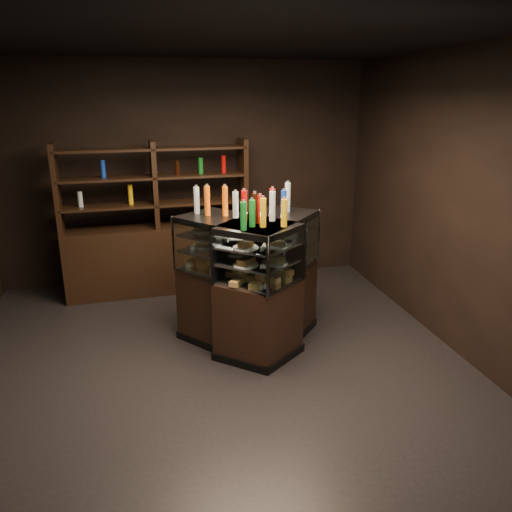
{
  "coord_description": "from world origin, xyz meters",
  "views": [
    {
      "loc": [
        -0.5,
        -4.4,
        2.52
      ],
      "look_at": [
        0.49,
        0.14,
        1.03
      ],
      "focal_mm": 35.0,
      "sensor_mm": 36.0,
      "label": 1
    }
  ],
  "objects": [
    {
      "name": "back_shelving",
      "position": [
        -0.43,
        2.05,
        0.61
      ],
      "size": [
        2.42,
        0.57,
        2.0
      ],
      "rotation": [
        0.0,
        0.0,
        0.06
      ],
      "color": "black",
      "rests_on": "ground"
    },
    {
      "name": "bottles_top",
      "position": [
        0.49,
        0.31,
        1.51
      ],
      "size": [
        1.04,
        0.85,
        0.3
      ],
      "color": "#147223",
      "rests_on": "display_case"
    },
    {
      "name": "potted_conifer",
      "position": [
        0.6,
        0.08,
        0.5
      ],
      "size": [
        0.41,
        0.41,
        0.88
      ],
      "rotation": [
        0.0,
        0.0,
        -0.33
      ],
      "color": "black",
      "rests_on": "ground"
    },
    {
      "name": "food_display",
      "position": [
        0.49,
        0.3,
        1.01
      ],
      "size": [
        1.21,
        0.99,
        0.43
      ],
      "color": "#C98B48",
      "rests_on": "display_case"
    },
    {
      "name": "room_shell",
      "position": [
        0.0,
        0.0,
        1.94
      ],
      "size": [
        5.02,
        5.02,
        3.01
      ],
      "color": "black",
      "rests_on": "ground"
    },
    {
      "name": "ground",
      "position": [
        0.0,
        0.0,
        0.0
      ],
      "size": [
        5.0,
        5.0,
        0.0
      ],
      "primitive_type": "plane",
      "color": "black",
      "rests_on": "ground"
    },
    {
      "name": "display_case",
      "position": [
        0.49,
        0.3,
        0.46
      ],
      "size": [
        1.61,
        1.37,
        1.37
      ],
      "rotation": [
        0.0,
        0.0,
        -0.01
      ],
      "color": "black",
      "rests_on": "ground"
    }
  ]
}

